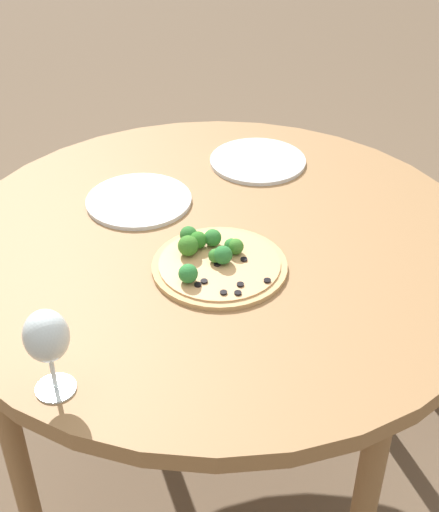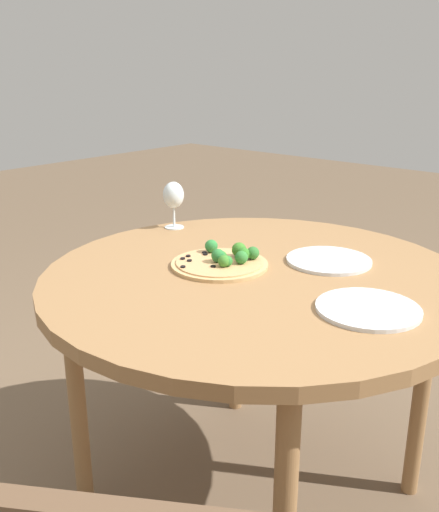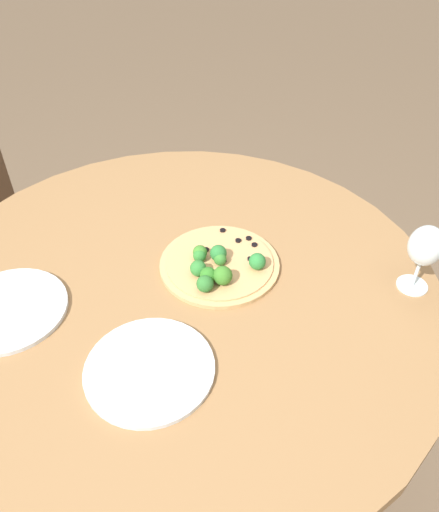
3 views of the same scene
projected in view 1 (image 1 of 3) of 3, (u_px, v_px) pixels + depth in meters
ground_plane at (218, 465)px, 1.97m from camera, size 12.00×12.00×0.00m
dining_table at (218, 262)px, 1.56m from camera, size 1.17×1.17×0.76m
pizza at (215, 260)px, 1.43m from camera, size 0.27×0.27×0.06m
wine_glass at (47, 338)px, 1.10m from camera, size 0.07×0.07×0.16m
plate_near at (139, 200)px, 1.64m from camera, size 0.24×0.24×0.01m
plate_far at (258, 161)px, 1.80m from camera, size 0.24×0.24×0.01m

